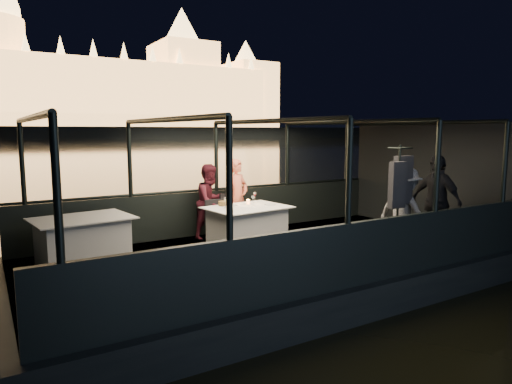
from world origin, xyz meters
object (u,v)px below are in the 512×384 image
passenger_stripe (404,206)px  passenger_dark (436,202)px  wine_bottle (229,200)px  coat_stand (398,207)px  dining_table_aft (83,242)px  dining_table_central (247,227)px  person_man_maroon (211,201)px  chair_port_right (233,215)px  person_woman_coral (237,199)px  chair_port_left (218,220)px

passenger_stripe → passenger_dark: 0.85m
wine_bottle → coat_stand: bearing=-45.3°
dining_table_aft → wine_bottle: 2.53m
coat_stand → dining_table_central: bearing=130.9°
dining_table_central → dining_table_aft: 2.82m
passenger_stripe → dining_table_aft: bearing=59.5°
coat_stand → person_man_maroon: bearing=122.9°
chair_port_right → person_man_maroon: person_man_maroon is taller
dining_table_aft → chair_port_right: (2.98, 0.54, 0.06)m
person_woman_coral → person_man_maroon: size_ratio=1.06×
chair_port_left → coat_stand: 3.31m
person_woman_coral → person_man_maroon: 0.58m
chair_port_left → chair_port_right: bearing=38.1°
dining_table_central → chair_port_left: (-0.27, 0.63, 0.06)m
chair_port_left → person_man_maroon: bearing=90.9°
chair_port_left → passenger_stripe: bearing=-39.5°
dining_table_central → chair_port_left: 0.69m
chair_port_left → passenger_dark: passenger_dark is taller
chair_port_left → person_woman_coral: size_ratio=0.51×
dining_table_aft → chair_port_right: 3.03m
chair_port_right → passenger_dark: (2.76, -2.68, 0.40)m
wine_bottle → passenger_dark: bearing=-29.3°
chair_port_left → coat_stand: size_ratio=0.42×
person_man_maroon → coat_stand: bearing=-78.7°
person_woman_coral → chair_port_right: bearing=178.3°
coat_stand → chair_port_left: bearing=127.2°
coat_stand → person_woman_coral: coat_stand is taller
chair_port_right → wine_bottle: wine_bottle is taller
dining_table_aft → passenger_dark: size_ratio=0.86×
chair_port_right → coat_stand: (1.52, -2.90, 0.45)m
chair_port_right → person_man_maroon: bearing=157.7°
dining_table_aft → person_woman_coral: size_ratio=0.94×
passenger_dark → dining_table_central: bearing=-123.4°
chair_port_left → wine_bottle: size_ratio=2.81×
dining_table_aft → wine_bottle: wine_bottle is taller
dining_table_aft → person_woman_coral: person_woman_coral is taller
chair_port_left → dining_table_central: bearing=-60.8°
chair_port_right → person_man_maroon: (-0.43, 0.11, 0.30)m
person_woman_coral → person_man_maroon: (-0.57, 0.06, 0.00)m
passenger_dark → wine_bottle: bearing=-122.0°
dining_table_central → dining_table_aft: size_ratio=0.98×
person_woman_coral → passenger_stripe: (1.77, -2.76, 0.10)m
dining_table_aft → person_man_maroon: size_ratio=0.99×
passenger_dark → dining_table_aft: bearing=-113.1°
dining_table_central → chair_port_left: bearing=113.3°
wine_bottle → dining_table_aft: bearing=173.1°
person_woman_coral → passenger_stripe: 3.28m
coat_stand → passenger_dark: size_ratio=1.11×
coat_stand → wine_bottle: (-2.04, 2.06, 0.02)m
passenger_stripe → person_man_maroon: bearing=33.1°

